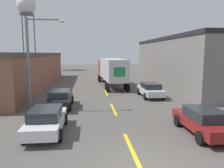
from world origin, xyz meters
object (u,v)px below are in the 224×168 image
Objects in this scene: parked_car_right_mid at (151,90)px; parked_car_left_far at (60,98)px; semi_truck at (111,69)px; parked_car_left_near at (46,120)px; water_tower at (26,7)px; street_lamp at (34,56)px; parked_car_right_near at (204,121)px.

parked_car_left_far is (-8.81, -3.51, 0.00)m from parked_car_right_mid.
semi_truck is 2.73× the size of parked_car_left_near.
water_tower is (-18.97, 30.50, 14.24)m from semi_truck.
water_tower reaches higher than street_lamp.
semi_truck is 2.73× the size of parked_car_right_near.
parked_car_left_far is at bearing -117.69° from semi_truck.
street_lamp is (-1.77, 5.24, 3.51)m from parked_car_left_near.
semi_truck is at bearing 65.44° from parked_car_left_far.
parked_car_right_mid is at bearing 47.11° from parked_car_left_near.
parked_car_left_near is at bearing 172.97° from parked_car_right_near.
water_tower is 2.67× the size of street_lamp.
parked_car_left_far is 47.44m from water_tower.
street_lamp is at bearing -75.02° from water_tower.
street_lamp reaches higher than parked_car_left_near.
semi_truck is 13.50m from parked_car_left_far.
parked_car_left_near is at bearing -132.89° from parked_car_right_mid.
water_tower reaches higher than parked_car_left_far.
parked_car_right_mid is at bearing -72.71° from semi_truck.
parked_car_left_near is at bearing -74.61° from water_tower.
street_lamp is at bearing -157.41° from parked_car_left_far.
parked_car_left_far is at bearing 22.59° from street_lamp.
street_lamp reaches higher than parked_car_right_near.
parked_car_right_near is at bearing -90.00° from parked_car_right_mid.
parked_car_right_mid and parked_car_left_far have the same top height.
semi_truck is 2.73× the size of parked_car_right_mid.
parked_car_left_far is 11.30m from parked_car_right_near.
semi_truck is at bearing 60.42° from street_lamp.
street_lamp is (-10.59, 6.33, 3.51)m from parked_car_right_near.
semi_truck is 1.72× the size of street_lamp.
semi_truck is 19.60m from parked_car_right_near.
parked_car_left_far and parked_car_left_near have the same top height.
parked_car_left_far is 1.00× the size of parked_car_left_near.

